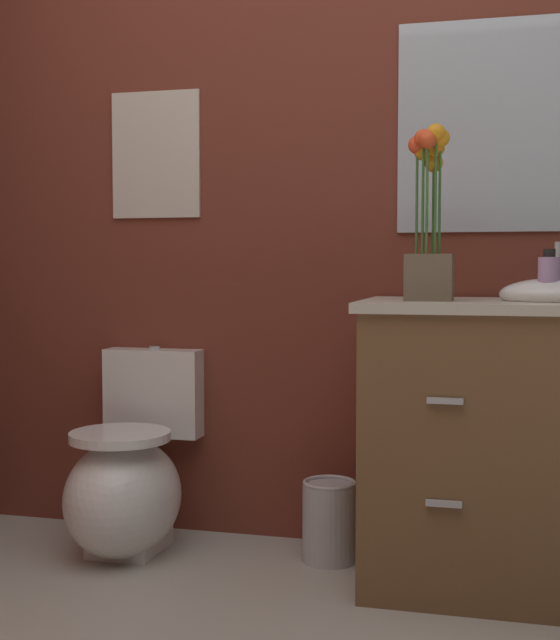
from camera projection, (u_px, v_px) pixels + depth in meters
wall_back at (404, 189)px, 2.94m from camera, size 4.37×0.05×2.50m
toilet at (129, 482)px, 2.94m from camera, size 0.38×0.59×0.69m
vanity_cabinet at (518, 442)px, 2.58m from camera, size 0.94×0.56×1.06m
flower_vase at (429, 231)px, 2.56m from camera, size 0.14×0.14×0.52m
soap_bottle at (549, 278)px, 2.48m from camera, size 0.06×0.06×0.15m
trash_bin at (329, 521)px, 2.85m from camera, size 0.18×0.18×0.27m
wall_poster at (156, 155)px, 3.12m from camera, size 0.34×0.01×0.46m
wall_mirror at (520, 125)px, 2.81m from camera, size 0.80×0.01×0.70m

